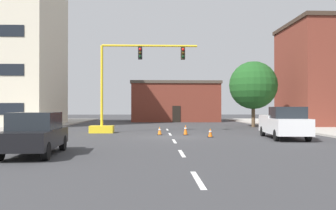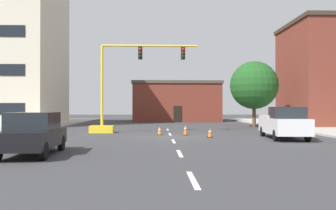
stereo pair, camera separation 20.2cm
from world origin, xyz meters
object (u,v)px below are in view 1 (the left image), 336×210
Objects in this scene: pickup_truck_white at (284,123)px; traffic_cone_roadside_a at (210,133)px; traffic_signal_gantry at (115,104)px; traffic_cone_roadside_c at (160,131)px; traffic_cone_roadside_b at (186,130)px; sedan_black_near_left at (35,133)px; tree_right_mid at (253,85)px.

pickup_truck_white reaches higher than traffic_cone_roadside_a.
traffic_signal_gantry is 4.52m from traffic_cone_roadside_c.
traffic_signal_gantry is 10.96× the size of traffic_cone_roadside_b.
traffic_signal_gantry is at bearing 152.77° from pickup_truck_white.
traffic_signal_gantry reaches higher than sedan_black_near_left.
pickup_truck_white is 14.83m from sedan_black_near_left.
sedan_black_near_left is at bearing -98.15° from traffic_signal_gantry.
traffic_cone_roadside_a is (-4.41, 1.27, -0.68)m from pickup_truck_white.
traffic_cone_roadside_a is at bearing -33.37° from traffic_cone_roadside_c.
sedan_black_near_left reaches higher than traffic_cone_roadside_c.
traffic_cone_roadside_a is 0.99× the size of traffic_cone_roadside_c.
tree_right_mid is at bearing 53.05° from traffic_cone_roadside_b.
traffic_cone_roadside_b reaches higher than traffic_cone_roadside_c.
tree_right_mid is 8.75× the size of traffic_cone_roadside_b.
traffic_cone_roadside_b is (-5.86, 3.24, -0.60)m from pickup_truck_white.
traffic_signal_gantry is 6.08m from traffic_cone_roadside_b.
pickup_truck_white reaches higher than traffic_cone_roadside_c.
sedan_black_near_left is 6.08× the size of traffic_cone_roadside_b.
traffic_cone_roadside_a is at bearing -33.57° from traffic_signal_gantry.
traffic_cone_roadside_c is (-9.58, -10.11, -3.90)m from tree_right_mid.
pickup_truck_white is at bearing -24.05° from traffic_cone_roadside_c.
tree_right_mid is at bearing 46.55° from traffic_cone_roadside_c.
traffic_signal_gantry is at bearing 154.76° from traffic_cone_roadside_b.
traffic_cone_roadside_a is 2.45m from traffic_cone_roadside_b.
pickup_truck_white is at bearing 29.07° from sedan_black_near_left.
sedan_black_near_left reaches higher than traffic_cone_roadside_a.
traffic_cone_roadside_b is (7.09, 10.45, -0.52)m from sedan_black_near_left.
traffic_cone_roadside_c is at bearing -133.45° from tree_right_mid.
sedan_black_near_left is at bearing -150.93° from pickup_truck_white.
traffic_cone_roadside_c is at bearing 146.63° from traffic_cone_roadside_a.
traffic_signal_gantry is 13.12m from sedan_black_near_left.
traffic_signal_gantry is 13.67× the size of traffic_cone_roadside_c.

